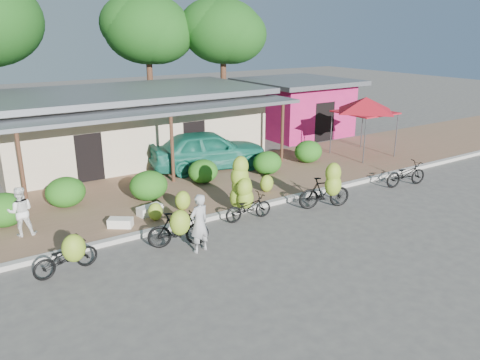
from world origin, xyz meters
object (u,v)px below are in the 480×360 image
at_px(tree_near_right, 219,30).
at_px(red_canopy, 366,105).
at_px(vendor, 199,223).
at_px(bike_center, 244,194).
at_px(bike_left, 178,228).
at_px(teal_van, 208,150).
at_px(bike_right, 327,189).
at_px(sack_near, 150,210).
at_px(bystander, 21,211).
at_px(tree_center_right, 143,27).
at_px(sack_far, 120,223).
at_px(bike_far_left, 67,255).
at_px(bike_far_right, 406,174).

height_order(tree_near_right, red_canopy, tree_near_right).
bearing_deg(tree_near_right, vendor, -122.75).
height_order(tree_near_right, vendor, tree_near_right).
relative_size(red_canopy, bike_center, 1.68).
height_order(bike_left, vendor, vendor).
bearing_deg(teal_van, bike_right, -156.97).
xyz_separation_m(tree_near_right, sack_near, (-9.52, -11.34, -5.78)).
bearing_deg(bystander, red_canopy, -163.29).
height_order(tree_center_right, sack_far, tree_center_right).
bearing_deg(bike_far_left, tree_near_right, -51.72).
relative_size(tree_center_right, bike_far_left, 4.55).
bearing_deg(bike_center, tree_near_right, -23.04).
relative_size(tree_near_right, bike_center, 3.78).
relative_size(bike_center, sack_near, 2.45).
bearing_deg(tree_center_right, bike_far_left, -119.15).
relative_size(bike_left, bike_right, 0.93).
bearing_deg(bike_far_right, bystander, 87.89).
relative_size(red_canopy, bike_far_left, 1.97).
height_order(bike_left, sack_far, bike_left).
xyz_separation_m(bike_far_right, sack_far, (-11.20, 2.02, -0.24)).
bearing_deg(tree_near_right, sack_near, -130.01).
bearing_deg(bike_far_left, sack_far, -55.46).
distance_m(bike_left, bike_far_right, 10.21).
distance_m(bike_right, bystander, 9.91).
bearing_deg(red_canopy, sack_far, -170.93).
bearing_deg(sack_far, bike_far_left, -136.62).
xyz_separation_m(tree_near_right, teal_van, (-5.21, -7.71, -5.05)).
height_order(tree_center_right, bike_far_right, tree_center_right).
bearing_deg(bystander, bike_center, 174.20).
relative_size(bike_far_right, bystander, 1.29).
bearing_deg(bike_left, bike_far_right, -69.54).
distance_m(sack_near, vendor, 3.19).
relative_size(bike_right, teal_van, 0.39).
distance_m(sack_near, bystander, 3.96).
bearing_deg(bike_far_left, bike_center, -91.48).
bearing_deg(red_canopy, teal_van, 165.10).
bearing_deg(bike_left, vendor, -121.20).
height_order(bike_left, bike_center, bike_center).
relative_size(tree_near_right, teal_van, 1.53).
relative_size(bike_far_left, bystander, 1.16).
bearing_deg(sack_near, bystander, 172.32).
xyz_separation_m(tree_center_right, bike_left, (-5.72, -15.97, -5.55)).
distance_m(red_canopy, sack_far, 13.48).
height_order(bike_left, bike_right, bike_right).
bearing_deg(sack_near, red_canopy, 7.72).
relative_size(bike_right, bike_far_right, 1.00).
distance_m(bike_far_right, teal_van, 8.38).
height_order(red_canopy, bike_left, red_canopy).
distance_m(tree_near_right, sack_near, 15.89).
bearing_deg(sack_near, bike_far_right, -14.05).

